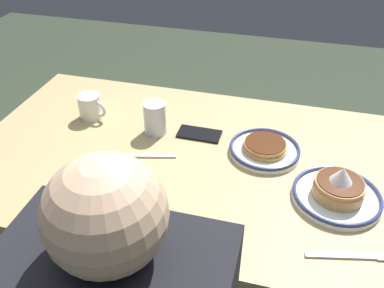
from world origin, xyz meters
TOP-DOWN VIEW (x-y plane):
  - dining_table at (0.00, 0.00)m, footprint 1.47×0.82m
  - plate_near_main at (-0.18, -0.08)m, footprint 0.22×0.22m
  - plate_center_pancakes at (-0.40, 0.08)m, footprint 0.24×0.24m
  - coffee_mug at (0.44, -0.13)m, footprint 0.11×0.08m
  - drinking_glass at (0.19, -0.10)m, footprint 0.07×0.07m
  - cell_phone at (0.04, -0.12)m, footprint 0.14×0.07m
  - fork_near at (-0.42, 0.28)m, footprint 0.20×0.06m
  - butter_knife at (0.19, 0.04)m, footprint 0.22×0.07m

SIDE VIEW (x-z plane):
  - dining_table at x=0.00m, z-range 0.28..1.02m
  - butter_knife at x=0.19m, z-range 0.74..0.75m
  - fork_near at x=-0.42m, z-range 0.74..0.75m
  - cell_phone at x=0.04m, z-range 0.74..0.75m
  - plate_near_main at x=-0.18m, z-range 0.74..0.78m
  - plate_center_pancakes at x=-0.40m, z-range 0.71..0.82m
  - coffee_mug at x=0.44m, z-range 0.74..0.83m
  - drinking_glass at x=0.19m, z-range 0.73..0.85m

